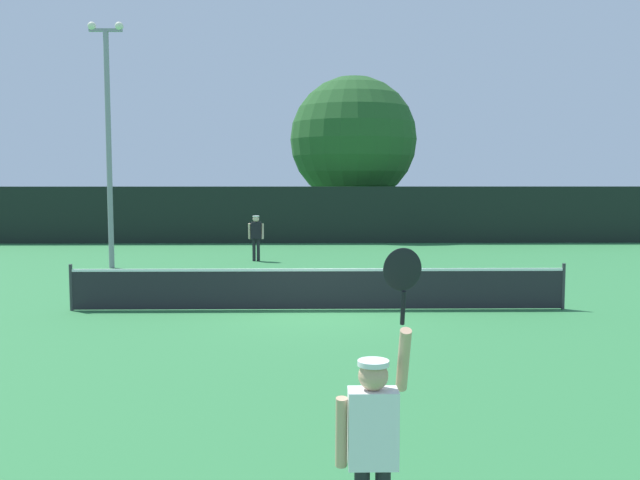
# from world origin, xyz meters

# --- Properties ---
(ground_plane) EXTENTS (120.00, 120.00, 0.00)m
(ground_plane) POSITION_xyz_m (0.00, 0.00, 0.00)
(ground_plane) COLOR #2D723D
(tennis_net) EXTENTS (11.44, 0.08, 1.07)m
(tennis_net) POSITION_xyz_m (0.00, 0.00, 0.51)
(tennis_net) COLOR #232328
(tennis_net) RESTS_ON ground
(perimeter_fence) EXTENTS (34.77, 0.12, 2.68)m
(perimeter_fence) POSITION_xyz_m (0.00, 16.82, 1.34)
(perimeter_fence) COLOR black
(perimeter_fence) RESTS_ON ground
(player_serving) EXTENTS (0.68, 0.39, 2.48)m
(player_serving) POSITION_xyz_m (0.27, -10.62, 1.09)
(player_serving) COLOR white
(player_serving) RESTS_ON ground
(player_receiving) EXTENTS (0.57, 0.25, 1.68)m
(player_receiving) POSITION_xyz_m (-2.17, 9.62, 1.03)
(player_receiving) COLOR black
(player_receiving) RESTS_ON ground
(tennis_ball) EXTENTS (0.07, 0.07, 0.07)m
(tennis_ball) POSITION_xyz_m (-1.45, 3.12, 0.03)
(tennis_ball) COLOR #CCE033
(tennis_ball) RESTS_ON ground
(light_pole) EXTENTS (1.18, 0.28, 8.21)m
(light_pole) POSITION_xyz_m (-6.95, 7.70, 4.67)
(light_pole) COLOR gray
(light_pole) RESTS_ON ground
(large_tree) EXTENTS (6.61, 6.61, 8.40)m
(large_tree) POSITION_xyz_m (2.12, 20.63, 5.08)
(large_tree) COLOR brown
(large_tree) RESTS_ON ground
(parked_car_near) EXTENTS (2.48, 4.43, 1.69)m
(parked_car_near) POSITION_xyz_m (6.45, 22.37, 0.78)
(parked_car_near) COLOR #B7B7BC
(parked_car_near) RESTS_ON ground
(parked_car_mid) EXTENTS (1.92, 4.20, 1.69)m
(parked_car_mid) POSITION_xyz_m (10.32, 23.93, 0.78)
(parked_car_mid) COLOR red
(parked_car_mid) RESTS_ON ground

